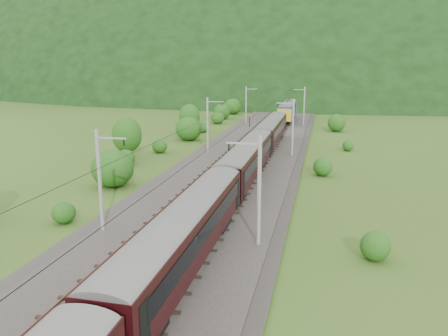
# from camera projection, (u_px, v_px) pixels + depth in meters

# --- Properties ---
(ground) EXTENTS (600.00, 600.00, 0.00)m
(ground) POSITION_uv_depth(u_px,v_px,m) (178.00, 240.00, 33.26)
(ground) COLOR #365119
(ground) RESTS_ON ground
(railbed) EXTENTS (14.00, 220.00, 0.30)m
(railbed) POSITION_uv_depth(u_px,v_px,m) (211.00, 199.00, 42.70)
(railbed) COLOR #38332D
(railbed) RESTS_ON ground
(track_left) EXTENTS (2.40, 220.00, 0.27)m
(track_left) POSITION_uv_depth(u_px,v_px,m) (187.00, 196.00, 43.17)
(track_left) COLOR brown
(track_left) RESTS_ON railbed
(track_right) EXTENTS (2.40, 220.00, 0.27)m
(track_right) POSITION_uv_depth(u_px,v_px,m) (235.00, 199.00, 42.12)
(track_right) COLOR brown
(track_right) RESTS_ON railbed
(catenary_left) EXTENTS (2.54, 192.28, 8.00)m
(catenary_left) POSITION_uv_depth(u_px,v_px,m) (208.00, 124.00, 63.85)
(catenary_left) COLOR gray
(catenary_left) RESTS_ON railbed
(catenary_right) EXTENTS (2.54, 192.28, 8.00)m
(catenary_right) POSITION_uv_depth(u_px,v_px,m) (292.00, 126.00, 61.18)
(catenary_right) COLOR gray
(catenary_right) RESTS_ON railbed
(overhead_wires) EXTENTS (4.83, 198.00, 0.03)m
(overhead_wires) POSITION_uv_depth(u_px,v_px,m) (210.00, 129.00, 41.07)
(overhead_wires) COLOR black
(overhead_wires) RESTS_ON ground
(mountain_main) EXTENTS (504.00, 360.00, 244.00)m
(mountain_main) POSITION_uv_depth(u_px,v_px,m) (309.00, 84.00, 279.56)
(mountain_main) COLOR black
(mountain_main) RESTS_ON ground
(mountain_ridge) EXTENTS (336.00, 280.00, 132.00)m
(mountain_ridge) POSITION_uv_depth(u_px,v_px,m) (156.00, 80.00, 343.59)
(mountain_ridge) COLOR black
(mountain_ridge) RESTS_ON ground
(train) EXTENTS (2.90, 160.00, 5.03)m
(train) POSITION_uv_depth(u_px,v_px,m) (183.00, 227.00, 26.45)
(train) COLOR black
(train) RESTS_ON ground
(hazard_post_near) EXTENTS (0.18, 0.18, 1.68)m
(hazard_post_near) POSITION_uv_depth(u_px,v_px,m) (270.00, 122.00, 90.68)
(hazard_post_near) COLOR red
(hazard_post_near) RESTS_ON railbed
(hazard_post_far) EXTENTS (0.17, 0.17, 1.63)m
(hazard_post_far) POSITION_uv_depth(u_px,v_px,m) (243.00, 155.00, 58.36)
(hazard_post_far) COLOR red
(hazard_post_far) RESTS_ON railbed
(signal) EXTENTS (0.27, 0.27, 2.42)m
(signal) POSITION_uv_depth(u_px,v_px,m) (250.00, 120.00, 89.82)
(signal) COLOR black
(signal) RESTS_ON railbed
(vegetation_left) EXTENTS (11.11, 147.01, 5.88)m
(vegetation_left) POSITION_uv_depth(u_px,v_px,m) (134.00, 149.00, 56.82)
(vegetation_left) COLOR #1A5316
(vegetation_left) RESTS_ON ground
(vegetation_right) EXTENTS (5.86, 103.56, 3.10)m
(vegetation_right) POSITION_uv_depth(u_px,v_px,m) (344.00, 176.00, 46.87)
(vegetation_right) COLOR #1A5316
(vegetation_right) RESTS_ON ground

